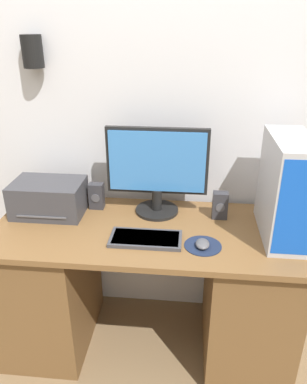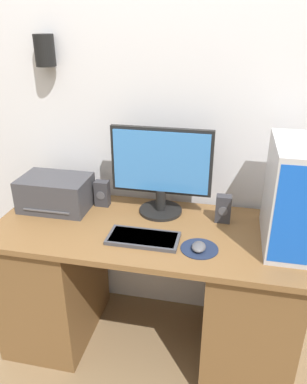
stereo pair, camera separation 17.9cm
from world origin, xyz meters
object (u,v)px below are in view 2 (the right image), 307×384
object	(u,v)px
printer	(56,193)
speaker_left	(102,193)
computer_tower	(289,195)
mouse	(199,247)
keyboard	(143,238)
monitor	(161,168)
speaker_right	(223,209)

from	to	relation	value
printer	speaker_left	size ratio (longest dim) A/B	2.54
printer	computer_tower	bearing A→B (deg)	-4.83
mouse	printer	world-z (taller)	printer
computer_tower	printer	bearing A→B (deg)	175.17
keyboard	printer	bearing A→B (deg)	157.55
keyboard	computer_tower	distance (m)	0.69
computer_tower	keyboard	bearing A→B (deg)	-168.91
monitor	speaker_left	world-z (taller)	monitor
monitor	keyboard	world-z (taller)	monitor
computer_tower	speaker_left	world-z (taller)	computer_tower
monitor	speaker_right	bearing A→B (deg)	-6.68
monitor	computer_tower	size ratio (longest dim) A/B	1.09
computer_tower	speaker_right	xyz separation A→B (m)	(-0.28, 0.14, -0.17)
mouse	speaker_left	bearing A→B (deg)	149.45
speaker_right	mouse	bearing A→B (deg)	-107.58
printer	speaker_right	bearing A→B (deg)	2.25
computer_tower	monitor	bearing A→B (deg)	164.11
keyboard	speaker_right	xyz separation A→B (m)	(0.36, 0.26, 0.06)
keyboard	speaker_left	size ratio (longest dim) A/B	2.33
keyboard	speaker_left	xyz separation A→B (m)	(-0.31, 0.31, 0.06)
monitor	speaker_right	size ratio (longest dim) A/B	3.62
speaker_left	speaker_right	bearing A→B (deg)	-3.91
keyboard	mouse	bearing A→B (deg)	-6.85
keyboard	computer_tower	bearing A→B (deg)	11.09
mouse	speaker_right	world-z (taller)	speaker_right
monitor	computer_tower	world-z (taller)	computer_tower
printer	mouse	bearing A→B (deg)	-17.60
monitor	mouse	size ratio (longest dim) A/B	6.04
monitor	printer	bearing A→B (deg)	-172.56
speaker_left	speaker_right	world-z (taller)	same
printer	monitor	bearing A→B (deg)	7.44
speaker_right	printer	bearing A→B (deg)	-177.75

